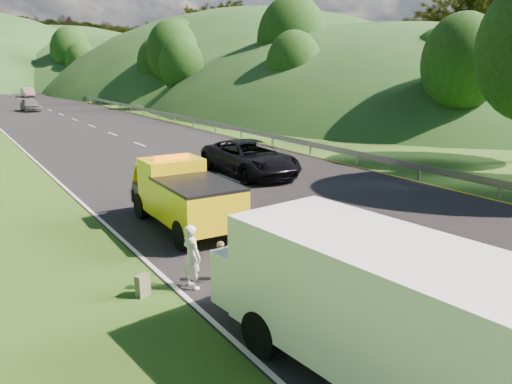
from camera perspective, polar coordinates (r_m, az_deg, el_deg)
ground at (r=13.88m, az=6.47°, el=-7.72°), size 320.00×320.00×0.00m
road_surface at (r=51.43m, az=-19.99°, el=7.77°), size 14.00×200.00×0.02m
guardrail at (r=65.32m, az=-16.20°, el=9.30°), size 0.06×140.00×1.52m
tree_line_right at (r=76.75m, az=-8.62°, el=10.38°), size 14.00×140.00×14.00m
hills_backdrop at (r=145.47m, az=-27.23°, el=10.83°), size 201.00×288.60×44.00m
tow_truck at (r=16.25m, az=-8.25°, el=-0.34°), size 2.13×5.33×2.27m
white_van at (r=8.56m, az=13.99°, el=-12.36°), size 3.85×7.32×2.51m
woman at (r=12.27m, az=-7.24°, el=-10.83°), size 0.51×0.64×1.58m
child at (r=12.56m, az=-3.90°, el=-10.11°), size 0.62×0.58×1.01m
suitcase at (r=11.98m, az=-12.82°, el=-10.36°), size 0.37×0.29×0.52m
spare_tire at (r=10.05m, az=22.16°, el=-18.00°), size 0.59×0.59×0.20m
passing_suv at (r=24.14m, az=-0.69°, el=1.97°), size 2.76×5.92×1.64m
dist_car_a at (r=62.69m, az=-24.36°, el=8.40°), size 1.71×4.26×1.45m
dist_car_b at (r=89.72m, az=-24.57°, el=9.83°), size 1.57×4.49×1.48m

